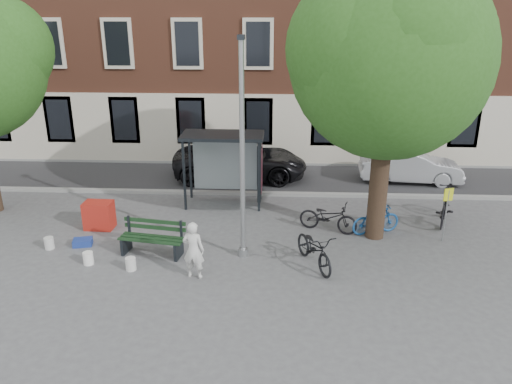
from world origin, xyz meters
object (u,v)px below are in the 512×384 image
object	(u,v)px
painter	(193,250)
car_silver	(410,166)
bike_c	(314,249)
car_dark	(240,160)
lamppost	(242,163)
bus_shelter	(234,153)
notice_sign	(447,205)
bike_d	(446,205)
red_stand	(99,215)
bike_a	(328,217)
bench	(153,240)
bike_b	(376,219)

from	to	relation	value
painter	car_silver	size ratio (longest dim) A/B	0.39
painter	bike_c	bearing A→B (deg)	-157.17
car_dark	lamppost	bearing A→B (deg)	-177.08
lamppost	bus_shelter	bearing A→B (deg)	98.43
painter	car_dark	size ratio (longest dim) A/B	0.29
bike_c	notice_sign	distance (m)	4.45
bike_c	bike_d	size ratio (longest dim) A/B	0.97
bike_d	car_dark	size ratio (longest dim) A/B	0.37
bike_c	bus_shelter	bearing A→B (deg)	96.16
car_silver	notice_sign	distance (m)	5.67
lamppost	red_stand	distance (m)	5.59
painter	bike_a	size ratio (longest dim) A/B	0.84
bike_a	car_dark	xyz separation A→B (m)	(-3.22, 5.19, 0.27)
car_silver	red_stand	distance (m)	12.27
bike_c	car_dark	xyz separation A→B (m)	(-2.64, 7.51, 0.24)
red_stand	bike_d	bearing A→B (deg)	5.29
bench	car_dark	size ratio (longest dim) A/B	0.36
bus_shelter	car_dark	bearing A→B (deg)	90.68
bike_d	car_dark	xyz separation A→B (m)	(-7.14, 4.28, 0.14)
car_silver	car_dark	bearing A→B (deg)	92.85
lamppost	bus_shelter	world-z (taller)	lamppost
bike_a	car_silver	distance (m)	6.31
bike_b	bike_c	world-z (taller)	bike_c
bike_c	car_silver	world-z (taller)	car_silver
bench	painter	bearing A→B (deg)	-32.61
car_silver	bench	bearing A→B (deg)	131.43
bike_c	bike_d	world-z (taller)	bike_d
bike_b	red_stand	world-z (taller)	bike_b
bike_c	red_stand	bearing A→B (deg)	138.79
bike_c	car_silver	distance (m)	8.56
car_silver	bike_c	bearing A→B (deg)	153.51
painter	car_dark	xyz separation A→B (m)	(0.56, 8.29, -0.03)
painter	notice_sign	world-z (taller)	notice_sign
bike_a	red_stand	bearing A→B (deg)	111.49
bike_a	notice_sign	world-z (taller)	notice_sign
bike_b	bike_d	size ratio (longest dim) A/B	0.79
notice_sign	bike_a	bearing A→B (deg)	156.13
bike_a	lamppost	bearing A→B (deg)	145.74
bike_a	car_dark	world-z (taller)	car_dark
lamppost	notice_sign	world-z (taller)	lamppost
lamppost	bike_b	size ratio (longest dim) A/B	3.75
car_dark	bench	bearing A→B (deg)	161.89
bike_a	notice_sign	bearing A→B (deg)	-78.82
bike_b	red_stand	size ratio (longest dim) A/B	1.81
bike_c	car_silver	xyz separation A→B (m)	(4.32, 7.39, 0.15)
bus_shelter	bike_b	size ratio (longest dim) A/B	1.75
bus_shelter	car_dark	xyz separation A→B (m)	(-0.03, 2.91, -1.15)
bench	bike_c	distance (m)	4.65
lamppost	bench	distance (m)	3.51
bike_a	notice_sign	size ratio (longest dim) A/B	1.09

